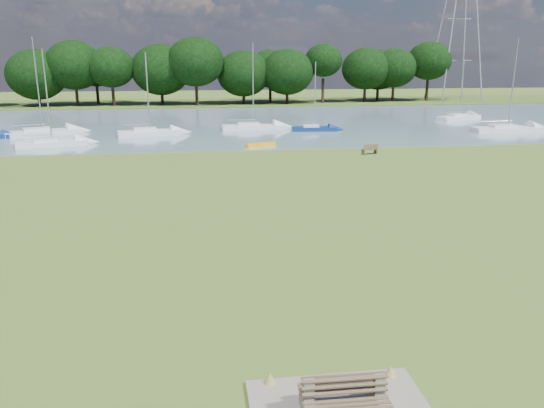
{
  "coord_description": "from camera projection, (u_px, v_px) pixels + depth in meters",
  "views": [
    {
      "loc": [
        -3.04,
        -24.07,
        7.99
      ],
      "look_at": [
        0.03,
        -2.0,
        1.79
      ],
      "focal_mm": 35.0,
      "sensor_mm": 36.0,
      "label": 1
    }
  ],
  "objects": [
    {
      "name": "far_bank",
      "position": [
        215.0,
        103.0,
        94.21
      ],
      "size": [
        220.0,
        20.0,
        0.4
      ],
      "primitive_type": "cube",
      "color": "#4C6626",
      "rests_on": "ground"
    },
    {
      "name": "ground",
      "position": [
        266.0,
        229.0,
        25.51
      ],
      "size": [
        220.0,
        220.0,
        0.0
      ],
      "primitive_type": "plane",
      "color": "olive"
    },
    {
      "name": "sailboat_7",
      "position": [
        253.0,
        125.0,
        59.83
      ],
      "size": [
        7.06,
        2.1,
        9.45
      ],
      "rotation": [
        0.0,
        0.0,
        0.02
      ],
      "color": "white",
      "rests_on": "river"
    },
    {
      "name": "sailboat_9",
      "position": [
        314.0,
        127.0,
        58.66
      ],
      "size": [
        5.05,
        1.68,
        7.44
      ],
      "rotation": [
        0.0,
        0.0,
        -0.06
      ],
      "color": "navy",
      "rests_on": "river"
    },
    {
      "name": "sailboat_1",
      "position": [
        51.0,
        141.0,
        48.68
      ],
      "size": [
        6.4,
        3.25,
        8.63
      ],
      "rotation": [
        0.0,
        0.0,
        0.26
      ],
      "color": "white",
      "rests_on": "river"
    },
    {
      "name": "sailboat_8",
      "position": [
        459.0,
        116.0,
        69.37
      ],
      "size": [
        6.72,
        4.23,
        7.68
      ],
      "rotation": [
        0.0,
        0.0,
        0.4
      ],
      "color": "white",
      "rests_on": "river"
    },
    {
      "name": "bench_pair",
      "position": [
        344.0,
        398.0,
        12.01
      ],
      "size": [
        1.98,
        1.19,
        1.05
      ],
      "rotation": [
        0.0,
        0.0,
        -0.02
      ],
      "color": "gray",
      "rests_on": "concrete_pad"
    },
    {
      "name": "sailboat_4",
      "position": [
        149.0,
        131.0,
        55.18
      ],
      "size": [
        6.75,
        3.11,
        8.39
      ],
      "rotation": [
        0.0,
        0.0,
        0.21
      ],
      "color": "white",
      "rests_on": "river"
    },
    {
      "name": "tree_line",
      "position": [
        135.0,
        67.0,
        86.96
      ],
      "size": [
        116.91,
        8.88,
        10.75
      ],
      "color": "black",
      "rests_on": "far_bank"
    },
    {
      "name": "sailboat_3",
      "position": [
        42.0,
        131.0,
        55.43
      ],
      "size": [
        7.55,
        4.6,
        9.89
      ],
      "rotation": [
        0.0,
        0.0,
        0.38
      ],
      "color": "white",
      "rests_on": "river"
    },
    {
      "name": "sailboat_5",
      "position": [
        507.0,
        127.0,
        57.81
      ],
      "size": [
        7.76,
        2.27,
        9.87
      ],
      "rotation": [
        0.0,
        0.0,
        -0.01
      ],
      "color": "white",
      "rests_on": "river"
    },
    {
      "name": "kayak",
      "position": [
        261.0,
        145.0,
        48.71
      ],
      "size": [
        2.95,
        1.69,
        0.29
      ],
      "primitive_type": "cube",
      "rotation": [
        0.0,
        0.0,
        0.37
      ],
      "color": "#FFB10A",
      "rests_on": "river"
    },
    {
      "name": "river",
      "position": [
        223.0,
        124.0,
        65.59
      ],
      "size": [
        220.0,
        40.0,
        0.1
      ],
      "primitive_type": "cube",
      "color": "slate",
      "rests_on": "ground"
    },
    {
      "name": "riverbank_bench",
      "position": [
        370.0,
        149.0,
        44.78
      ],
      "size": [
        1.49,
        0.8,
        0.88
      ],
      "rotation": [
        0.0,
        0.0,
        0.28
      ],
      "color": "brown",
      "rests_on": "ground"
    }
  ]
}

